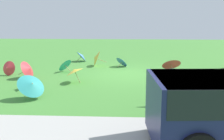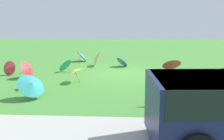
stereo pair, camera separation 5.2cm
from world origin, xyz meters
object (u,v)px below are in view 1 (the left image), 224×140
park_bench (187,90)px  parasol_teal_4 (24,81)px  parasol_blue_1 (82,56)px  parasol_yellow_0 (96,58)px  parasol_teal_0 (64,64)px  parasol_blue_6 (122,61)px  parasol_blue_4 (176,70)px  parasol_red_1 (29,69)px  parasol_teal_1 (32,85)px  parasol_yellow_1 (75,71)px  parasol_red_0 (8,68)px  parasol_red_2 (171,63)px

park_bench → parasol_teal_4: size_ratio=2.25×
parasol_teal_4 → parasol_blue_1: bearing=-100.0°
parasol_blue_1 → parasol_teal_4: bearing=80.0°
parasol_yellow_0 → parasol_teal_0: bearing=50.5°
parasol_blue_6 → parasol_blue_4: bearing=125.7°
parasol_yellow_0 → parasol_red_1: bearing=50.3°
parasol_red_1 → parasol_blue_6: parasol_red_1 is taller
parasol_yellow_0 → parasol_blue_1: parasol_yellow_0 is taller
parasol_blue_1 → parasol_teal_1: bearing=86.8°
parasol_yellow_1 → parasol_blue_1: parasol_yellow_1 is taller
parasol_blue_4 → parasol_yellow_1: bearing=6.9°
parasol_blue_4 → parasol_blue_6: parasol_blue_4 is taller
parasol_red_0 → parasol_yellow_1: (-3.37, 1.24, 0.16)m
parasol_red_0 → parasol_teal_0: (-2.43, -1.00, 0.03)m
parasol_yellow_1 → parasol_teal_4: bearing=33.4°
parasol_yellow_0 → parasol_teal_0: (1.39, 1.69, -0.07)m
parasol_teal_1 → parasol_red_0: bearing=-56.9°
parasol_red_1 → parasol_teal_4: bearing=104.3°
parasol_red_1 → parasol_teal_4: size_ratio=1.26×
parasol_blue_4 → parasol_teal_0: bearing=-18.0°
parasol_yellow_1 → parasol_teal_4: 2.08m
parasol_red_0 → parasol_yellow_0: parasol_yellow_0 is taller
parasol_teal_4 → parasol_red_2: bearing=-151.9°
parasol_teal_4 → parasol_blue_6: bearing=-126.5°
parasol_red_1 → parasol_blue_4: size_ratio=0.83×
parasol_red_1 → parasol_red_2: bearing=-168.2°
park_bench → parasol_red_0: park_bench is taller
parasol_yellow_1 → parasol_blue_4: bearing=-173.1°
parasol_red_0 → parasol_blue_6: 5.90m
park_bench → parasol_yellow_0: size_ratio=1.72×
parasol_yellow_0 → parasol_blue_6: 1.49m
parasol_teal_4 → parasol_yellow_0: bearing=-113.3°
parasol_red_2 → parasol_yellow_0: bearing=-25.6°
parasol_teal_0 → parasol_teal_1: parasol_teal_1 is taller
parasol_yellow_1 → parasol_teal_1: size_ratio=0.75×
parasol_red_2 → parasol_teal_0: bearing=-1.7°
parasol_blue_6 → parasol_red_2: bearing=143.8°
parasol_blue_6 → parasol_teal_1: bearing=64.8°
parasol_yellow_0 → parasol_blue_4: 5.13m
parasol_red_2 → parasol_teal_4: bearing=28.1°
park_bench → parasol_blue_1: (4.62, -8.18, -0.13)m
parasol_red_1 → parasol_teal_1: bearing=111.0°
parasol_yellow_0 → parasol_red_1: 4.16m
parasol_teal_0 → parasol_teal_4: bearing=76.9°
parasol_yellow_0 → parasol_blue_6: (-1.48, 0.11, -0.14)m
parasol_teal_0 → parasol_blue_4: bearing=162.0°
parasol_blue_6 → parasol_yellow_0: bearing=-4.1°
parasol_teal_0 → parasol_red_2: parasol_red_2 is taller
parasol_yellow_1 → parasol_red_2: parasol_red_2 is taller
parasol_teal_1 → parasol_blue_6: (-2.93, -6.23, -0.20)m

